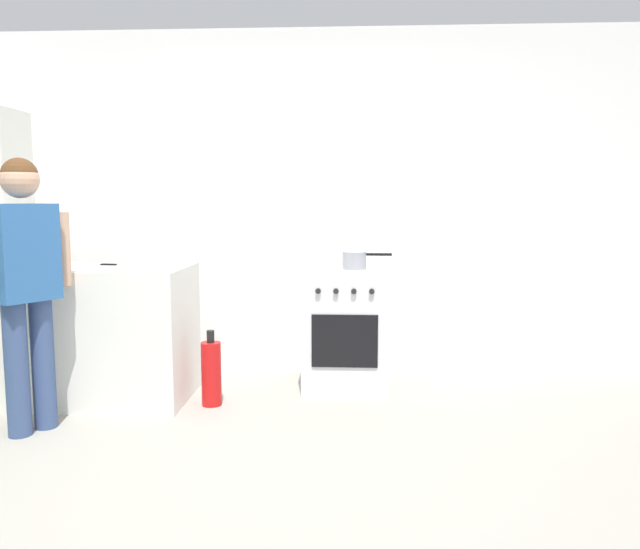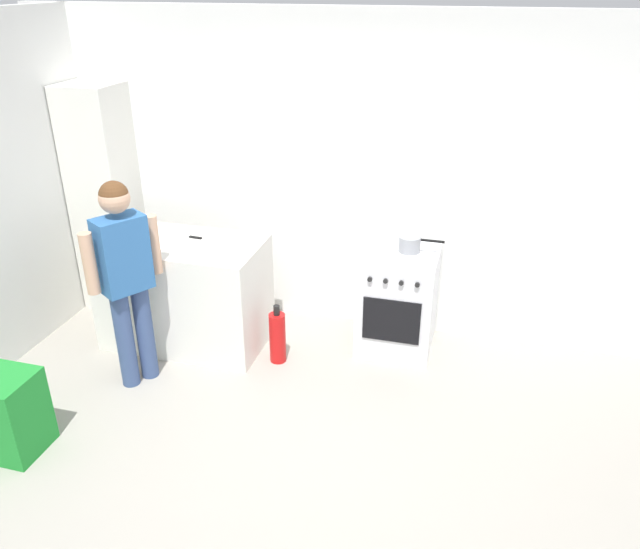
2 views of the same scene
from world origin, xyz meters
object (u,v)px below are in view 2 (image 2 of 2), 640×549
Objects in this scene: person at (125,269)px; fire_extinguisher at (278,337)px; oven_left at (398,300)px; knife_chef at (186,236)px; pot at (410,244)px; recycling_crate_lower at (4,429)px; knife_carving at (147,247)px; larder_cabinet at (106,200)px.

fire_extinguisher is (0.93, 0.52, -0.72)m from person.
oven_left is 2.12m from person.
pot is at bearing 9.69° from knife_chef.
recycling_crate_lower is at bearing -134.08° from fire_extinguisher.
pot reaches higher than knife_carving.
larder_cabinet reaches higher than oven_left.
pot is 0.68× the size of recycling_crate_lower.
recycling_crate_lower is (-0.45, -0.91, -0.79)m from person.
person is 1.29m from recycling_crate_lower.
pot reaches higher than fire_extinguisher.
knife_chef is at bearing 81.69° from person.
knife_chef is (-1.70, -0.27, 0.48)m from oven_left.
person is 3.03× the size of recycling_crate_lower.
recycling_crate_lower is at bearing -78.97° from larder_cabinet.
oven_left is at bearing 28.96° from person.
oven_left is 1.78m from knife_chef.
oven_left is 1.63× the size of recycling_crate_lower.
knife_carving reaches higher than recycling_crate_lower.
pot is at bearing 39.95° from recycling_crate_lower.
knife_chef is at bearing -21.15° from larder_cabinet.
recycling_crate_lower is (-2.26, -1.91, -0.29)m from oven_left.
oven_left is at bearing -152.15° from pot.
knife_carving is 0.16× the size of larder_cabinet.
pot is (0.06, 0.03, 0.49)m from oven_left.
person reaches higher than pot.
pot is 1.27m from fire_extinguisher.
oven_left is 0.42× the size of larder_cabinet.
fire_extinguisher is at bearing 45.92° from recycling_crate_lower.
recycling_crate_lower is (-0.56, -1.64, -0.76)m from knife_chef.
knife_carving is (-0.19, -0.28, -0.00)m from knife_chef.
person is (0.09, -0.45, 0.03)m from knife_carving.
fire_extinguisher is 2.00m from recycling_crate_lower.
recycling_crate_lower is (-1.39, -1.43, -0.08)m from fire_extinguisher.
knife_chef is at bearing -171.07° from oven_left.
oven_left is 0.54× the size of person.
knife_carving reaches higher than fire_extinguisher.
oven_left reaches higher than fire_extinguisher.
pot is 2.13m from person.
pot is at bearing 28.72° from fire_extinguisher.
knife_carving is 0.20× the size of person.
larder_cabinet reaches higher than knife_carving.
knife_chef is 0.20× the size of person.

